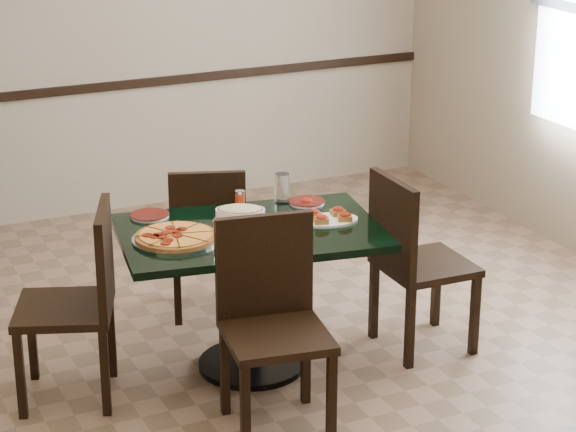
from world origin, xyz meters
name	(u,v)px	position (x,y,z in m)	size (l,w,h in m)	color
floor	(263,374)	(0.00, 0.00, 0.00)	(5.50, 5.50, 0.00)	#81624A
room_shell	(298,63)	(1.02, 1.73, 1.17)	(5.50, 5.50, 5.50)	white
main_table	(251,263)	(-0.02, 0.10, 0.57)	(1.39, 1.01, 0.75)	black
chair_far	(208,234)	(0.01, 0.77, 0.49)	(0.52, 0.52, 0.88)	black
chair_near	(271,311)	(-0.14, -0.42, 0.55)	(0.52, 0.52, 0.97)	black
chair_right	(411,254)	(0.81, -0.06, 0.54)	(0.46, 0.46, 0.96)	black
chair_left	(82,293)	(-0.86, 0.16, 0.54)	(0.58, 0.58, 0.96)	black
pepperoni_pizza	(176,237)	(-0.40, 0.11, 0.77)	(0.42, 0.42, 0.04)	silver
lasagna_casserole	(240,214)	(-0.02, 0.21, 0.80)	(0.29, 0.27, 0.09)	white
bread_basket	(270,239)	(-0.03, -0.16, 0.79)	(0.23, 0.19, 0.09)	brown
bruschetta_platter	(329,217)	(0.38, 0.03, 0.77)	(0.32, 0.25, 0.05)	white
side_plate_near	(240,251)	(-0.18, -0.16, 0.76)	(0.17, 0.17, 0.02)	white
side_plate_far_r	(307,202)	(0.40, 0.33, 0.76)	(0.19, 0.19, 0.03)	white
side_plate_far_l	(150,215)	(-0.40, 0.48, 0.76)	(0.20, 0.20, 0.02)	white
napkin_setting	(241,252)	(-0.18, -0.17, 0.75)	(0.18, 0.18, 0.01)	white
water_glass_a	(282,189)	(0.29, 0.38, 0.83)	(0.08, 0.08, 0.16)	white
water_glass_b	(222,239)	(-0.28, -0.17, 0.83)	(0.08, 0.08, 0.17)	white
pepper_shaker	(240,199)	(0.06, 0.42, 0.80)	(0.05, 0.05, 0.09)	#BF3714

